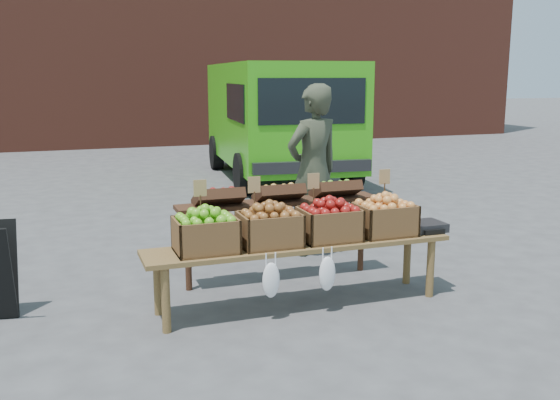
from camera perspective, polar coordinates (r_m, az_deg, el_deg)
name	(u,v)px	position (r m, az deg, el deg)	size (l,w,h in m)	color
ground	(379,300)	(5.74, 9.09, -9.06)	(80.00, 80.00, 0.00)	#494A4C
delivery_van	(277,122)	(12.09, -0.24, 7.14)	(2.25, 4.92, 2.20)	#31A111
vendor	(313,170)	(6.93, 3.05, 2.73)	(0.69, 0.46, 1.90)	#353A2A
back_table	(279,229)	(6.08, -0.11, -2.62)	(2.10, 0.44, 1.04)	#371F13
display_bench	(299,274)	(5.48, 1.79, -6.78)	(2.70, 0.56, 0.57)	brown
crate_golden_apples	(206,235)	(5.12, -6.81, -3.19)	(0.50, 0.40, 0.28)	green
crate_russet_pears	(269,229)	(5.27, -0.97, -2.70)	(0.50, 0.40, 0.28)	#955724
crate_red_apples	(329,224)	(5.46, 4.50, -2.22)	(0.50, 0.40, 0.28)	#69050A
crate_green_apples	(385,219)	(5.71, 9.54, -1.75)	(0.50, 0.40, 0.28)	gold
weighing_scale	(425,226)	(5.95, 13.09, -2.35)	(0.34, 0.30, 0.08)	black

